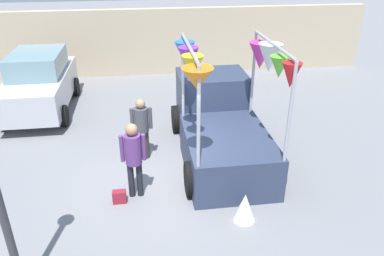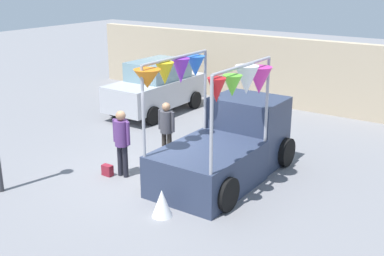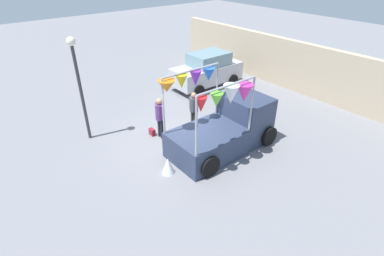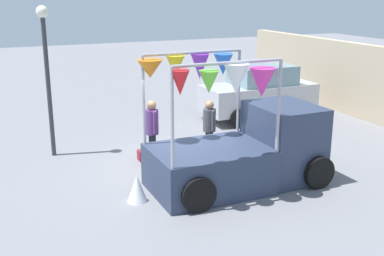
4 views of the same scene
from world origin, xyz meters
The scene contains 9 objects.
ground_plane centered at (0.00, 0.00, 0.00)m, with size 60.00×60.00×0.00m, color slate.
vendor_truck centered at (1.51, 1.12, 0.92)m, with size 2.49×4.18×3.07m.
parked_car centered at (-3.53, 4.54, 0.94)m, with size 1.88×4.00×1.88m.
person_customer centered at (-0.60, -0.49, 1.04)m, with size 0.53×0.34×1.71m.
person_vendor centered at (-0.41, 1.07, 0.96)m, with size 0.53×0.34×1.60m.
handbag centered at (-0.95, -0.69, 0.14)m, with size 0.28×0.16×0.28m, color maroon.
street_lamp centered at (-2.36, -2.77, 2.63)m, with size 0.32×0.32×4.04m.
brick_boundary_wall centered at (0.00, 7.92, 1.30)m, with size 18.00×0.36×2.60m, color tan.
folded_kite_bundle_white centered at (1.49, -1.58, 0.30)m, with size 0.44×0.44×0.60m, color white.
Camera 3 is at (8.28, -5.99, 6.47)m, focal length 28.00 mm.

